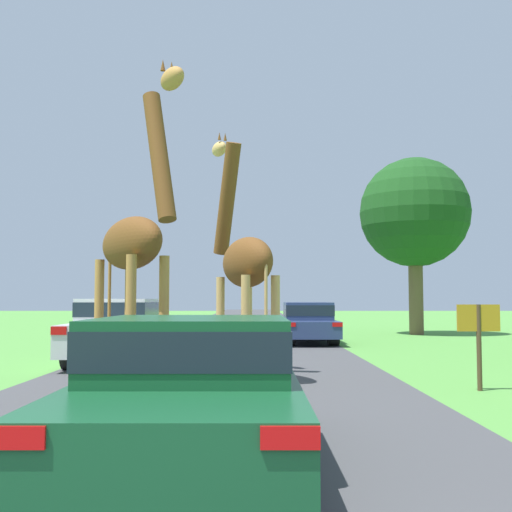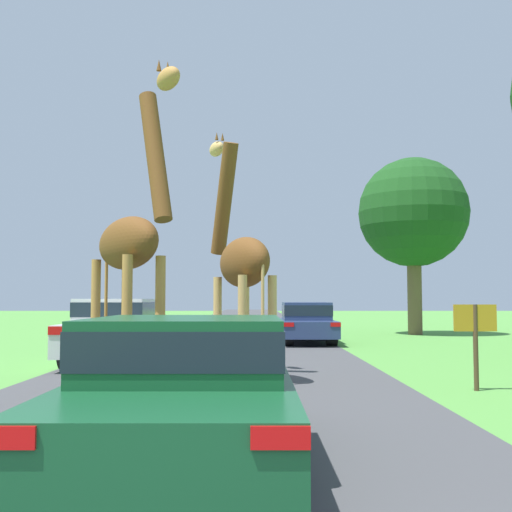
% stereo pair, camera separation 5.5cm
% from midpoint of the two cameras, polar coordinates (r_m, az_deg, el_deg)
% --- Properties ---
extents(road, '(6.82, 120.00, 0.00)m').
position_cam_midpoint_polar(road, '(31.50, -1.61, -6.55)').
color(road, '#424244').
rests_on(road, ground).
extents(giraffe_near_road, '(1.48, 2.56, 4.90)m').
position_cam_midpoint_polar(giraffe_near_road, '(11.93, -1.45, -0.31)').
color(giraffe_near_road, tan).
rests_on(giraffe_near_road, ground).
extents(giraffe_companion, '(1.81, 2.53, 4.80)m').
position_cam_midpoint_polar(giraffe_companion, '(9.88, -11.11, 1.03)').
color(giraffe_companion, '#B77F3D').
rests_on(giraffe_companion, ground).
extents(car_lead_maroon, '(1.89, 4.59, 1.32)m').
position_cam_midpoint_polar(car_lead_maroon, '(6.05, -6.09, -11.33)').
color(car_lead_maroon, '#144C28').
rests_on(car_lead_maroon, ground).
extents(car_queue_right, '(1.75, 4.71, 1.38)m').
position_cam_midpoint_polar(car_queue_right, '(22.10, 4.37, -5.80)').
color(car_queue_right, navy).
rests_on(car_queue_right, ground).
extents(car_queue_left, '(1.74, 4.40, 1.49)m').
position_cam_midpoint_polar(car_queue_left, '(15.34, -12.44, -6.35)').
color(car_queue_left, silver).
rests_on(car_queue_left, ground).
extents(tree_centre_back, '(4.64, 4.64, 7.49)m').
position_cam_midpoint_polar(tree_centre_back, '(28.09, 13.68, 3.70)').
color(tree_centre_back, brown).
rests_on(tree_centre_back, ground).
extents(sign_post, '(0.70, 0.08, 1.40)m').
position_cam_midpoint_polar(sign_post, '(11.15, 18.86, -6.27)').
color(sign_post, '#4C3823').
rests_on(sign_post, ground).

